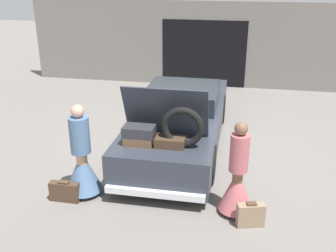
% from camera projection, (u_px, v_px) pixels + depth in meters
% --- Properties ---
extents(ground_plane, '(40.00, 40.00, 0.00)m').
position_uv_depth(ground_plane, '(180.00, 144.00, 9.07)').
color(ground_plane, slate).
extents(garage_wall_back, '(12.00, 0.14, 2.80)m').
position_uv_depth(garage_wall_back, '(204.00, 45.00, 13.08)').
color(garage_wall_back, slate).
rests_on(garage_wall_back, ground_plane).
extents(car, '(1.85, 5.28, 1.88)m').
position_uv_depth(car, '(180.00, 120.00, 8.83)').
color(car, '#2D333D').
rests_on(car, ground_plane).
extents(person_left, '(0.66, 0.66, 1.69)m').
position_uv_depth(person_left, '(82.00, 163.00, 6.89)').
color(person_left, tan).
rests_on(person_left, ground_plane).
extents(person_right, '(0.58, 0.58, 1.62)m').
position_uv_depth(person_right, '(237.00, 182.00, 6.34)').
color(person_right, brown).
rests_on(person_right, ground_plane).
extents(suitcase_beside_left_person, '(0.52, 0.15, 0.38)m').
position_uv_depth(suitcase_beside_left_person, '(65.00, 192.00, 6.82)').
color(suitcase_beside_left_person, '#473323').
rests_on(suitcase_beside_left_person, ground_plane).
extents(suitcase_beside_right_person, '(0.46, 0.27, 0.42)m').
position_uv_depth(suitcase_beside_right_person, '(251.00, 215.00, 6.15)').
color(suitcase_beside_right_person, '#8C7259').
rests_on(suitcase_beside_right_person, ground_plane).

